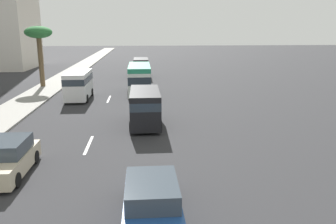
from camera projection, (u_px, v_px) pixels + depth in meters
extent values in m
plane|color=#2D2D30|center=(113.00, 90.00, 36.58)|extent=(198.00, 198.00, 0.00)
cube|color=#9E9B93|center=(44.00, 90.00, 36.00)|extent=(162.00, 3.34, 0.15)
cube|color=silver|center=(89.00, 145.00, 19.34)|extent=(3.20, 0.16, 0.01)
cube|color=silver|center=(109.00, 99.00, 31.94)|extent=(3.20, 0.16, 0.01)
cube|color=#1E478C|center=(152.00, 205.00, 11.70)|extent=(4.56, 1.88, 0.76)
cube|color=#38424C|center=(152.00, 189.00, 11.31)|extent=(2.51, 1.73, 0.62)
cylinder|color=black|center=(128.00, 193.00, 13.05)|extent=(0.64, 0.22, 0.64)
cylinder|color=black|center=(173.00, 191.00, 13.19)|extent=(0.64, 0.22, 0.64)
cube|color=silver|center=(140.00, 81.00, 33.98)|extent=(6.97, 2.10, 2.29)
cube|color=#268C66|center=(139.00, 67.00, 33.66)|extent=(6.97, 2.10, 0.44)
cube|color=#28333D|center=(139.00, 76.00, 33.88)|extent=(6.99, 2.11, 0.76)
cylinder|color=black|center=(130.00, 87.00, 36.09)|extent=(0.84, 0.26, 0.84)
cylinder|color=black|center=(149.00, 87.00, 36.25)|extent=(0.84, 0.26, 0.84)
cylinder|color=black|center=(129.00, 94.00, 32.18)|extent=(0.84, 0.26, 0.84)
cylinder|color=black|center=(150.00, 94.00, 32.33)|extent=(0.84, 0.26, 0.84)
cube|color=beige|center=(6.00, 163.00, 15.27)|extent=(4.25, 1.87, 0.78)
cube|color=#38424C|center=(6.00, 147.00, 15.30)|extent=(2.34, 1.72, 0.64)
cylinder|color=black|center=(16.00, 180.00, 14.12)|extent=(0.64, 0.22, 0.64)
cylinder|color=black|center=(35.00, 157.00, 16.67)|extent=(0.64, 0.22, 0.64)
cube|color=black|center=(141.00, 67.00, 46.16)|extent=(4.75, 1.94, 2.33)
cube|color=#2D3842|center=(141.00, 63.00, 46.04)|extent=(4.76, 1.94, 0.56)
cylinder|color=black|center=(135.00, 73.00, 47.71)|extent=(0.72, 0.24, 0.72)
cylinder|color=black|center=(148.00, 73.00, 47.85)|extent=(0.72, 0.24, 0.72)
cylinder|color=black|center=(134.00, 76.00, 44.95)|extent=(0.72, 0.24, 0.72)
cylinder|color=black|center=(148.00, 76.00, 45.09)|extent=(0.72, 0.24, 0.72)
cube|color=white|center=(79.00, 84.00, 31.65)|extent=(5.34, 1.91, 2.40)
cube|color=#2D3842|center=(78.00, 79.00, 31.52)|extent=(5.35, 1.91, 0.58)
cylinder|color=black|center=(87.00, 99.00, 30.42)|extent=(0.72, 0.24, 0.72)
cylinder|color=black|center=(66.00, 99.00, 30.28)|extent=(0.72, 0.24, 0.72)
cylinder|color=black|center=(92.00, 92.00, 33.52)|extent=(0.72, 0.24, 0.72)
cylinder|color=black|center=(73.00, 92.00, 33.38)|extent=(0.72, 0.24, 0.72)
cube|color=black|center=(145.00, 107.00, 22.98)|extent=(4.98, 1.94, 2.22)
cube|color=#2D3842|center=(145.00, 100.00, 22.86)|extent=(4.99, 1.94, 0.53)
cylinder|color=black|center=(132.00, 115.00, 24.58)|extent=(0.72, 0.24, 0.72)
cylinder|color=black|center=(158.00, 115.00, 24.73)|extent=(0.72, 0.24, 0.72)
cylinder|color=black|center=(131.00, 127.00, 21.69)|extent=(0.72, 0.24, 0.72)
cylinder|color=black|center=(160.00, 126.00, 21.83)|extent=(0.72, 0.24, 0.72)
cylinder|color=brown|center=(41.00, 62.00, 37.59)|extent=(0.53, 0.53, 5.50)
ellipsoid|color=#2D7238|center=(38.00, 32.00, 36.82)|extent=(2.93, 2.93, 1.32)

